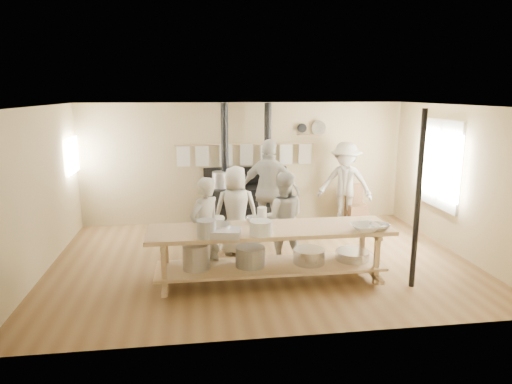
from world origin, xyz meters
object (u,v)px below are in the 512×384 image
Objects in this scene: stove at (247,202)px; cook_center at (236,210)px; chair at (356,212)px; cook_right at (270,191)px; roasting_pan at (223,233)px; cook_far_left at (205,229)px; prep_table at (270,249)px; cook_by_window at (345,184)px; cook_left at (283,218)px.

stove is 1.75m from cook_center.
chair is (2.77, 1.54, -0.53)m from cook_center.
cook_right is 2.52m from roasting_pan.
stove reaches higher than cook_far_left.
stove is 0.72× the size of prep_table.
cook_by_window is (2.11, -0.17, 0.37)m from stove.
cook_far_left reaches higher than cook_left.
stove is at bearing 173.60° from chair.
cook_left is at bearing -81.29° from stove.
stove reaches higher than cook_left.
stove reaches higher than cook_center.
cook_left reaches higher than chair.
roasting_pan is at bearing -102.75° from cook_by_window.
cook_by_window reaches higher than cook_center.
cook_center is at bearing -119.65° from cook_by_window.
cook_by_window is at bearing -128.31° from cook_right.
cook_far_left is at bearing -109.23° from stove.
roasting_pan is (-0.34, -1.66, 0.12)m from cook_center.
cook_left is at bearing -137.27° from chair.
cook_far_left is at bearing 64.05° from cook_center.
roasting_pan is at bearing -102.10° from stove.
cook_far_left is at bearing -111.20° from cook_by_window.
cook_right is at bearing -159.17° from chair.
cook_left is (0.34, -2.24, 0.25)m from stove.
chair is at bearing -3.59° from stove.
cook_by_window is at bearing 176.87° from cook_far_left.
prep_table is at bearing 105.76° from cook_right.
prep_table is 0.89m from cook_left.
prep_table is at bearing 120.00° from cook_far_left.
cook_center reaches higher than chair.
cook_by_window reaches higher than cook_left.
cook_right reaches higher than prep_table.
cook_by_window is at bearing -121.86° from cook_left.
prep_table is at bearing 24.76° from roasting_pan.
cook_center is 2.92m from cook_by_window.
cook_left is 0.91m from cook_center.
stove reaches higher than cook_by_window.
cook_right reaches higher than cook_far_left.
chair is at bearing -131.13° from cook_right.
chair is (2.39, -0.15, -0.27)m from stove.
cook_center is 0.97m from cook_right.
stove is 3.03× the size of chair.
cook_far_left is at bearing 77.87° from cook_right.
cook_by_window is at bearing -179.32° from chair.
cook_far_left reaches higher than roasting_pan.
prep_table is 2.01× the size of cook_by_window.
cook_center is 0.88× the size of cook_by_window.
cook_center is 1.84× the size of chair.
stove is 1.65× the size of cook_center.
cook_right reaches higher than cook_left.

